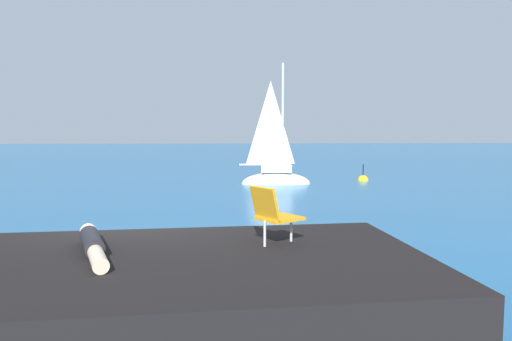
{
  "coord_description": "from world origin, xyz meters",
  "views": [
    {
      "loc": [
        1.68,
        -8.34,
        2.63
      ],
      "look_at": [
        2.7,
        11.0,
        0.93
      ],
      "focal_mm": 32.65,
      "sensor_mm": 36.0,
      "label": 1
    }
  ],
  "objects": [
    {
      "name": "boulder_seaward",
      "position": [
        1.01,
        -1.12,
        0.0
      ],
      "size": [
        1.1,
        1.12,
        0.66
      ],
      "primitive_type": "cube",
      "rotation": [
        -0.12,
        -0.12,
        1.07
      ],
      "color": "black",
      "rests_on": "ground"
    },
    {
      "name": "sailboat_near",
      "position": [
        3.81,
        14.01,
        0.34
      ],
      "size": [
        3.45,
        1.22,
        6.36
      ],
      "rotation": [
        0.0,
        0.0,
        6.26
      ],
      "color": "white",
      "rests_on": "ground"
    },
    {
      "name": "ground_plane",
      "position": [
        0.0,
        0.0,
        0.0
      ],
      "size": [
        160.0,
        160.0,
        0.0
      ],
      "primitive_type": "plane",
      "color": "#236093"
    },
    {
      "name": "beach_chair",
      "position": [
        2.23,
        -2.23,
        1.53
      ],
      "size": [
        0.76,
        0.73,
        0.8
      ],
      "rotation": [
        0.0,
        0.0,
        0.61
      ],
      "color": "orange",
      "rests_on": "shore_ledge"
    },
    {
      "name": "shore_ledge",
      "position": [
        1.0,
        -2.8,
        0.55
      ],
      "size": [
        6.42,
        3.97,
        1.09
      ],
      "primitive_type": "cube",
      "rotation": [
        0.0,
        0.0,
        0.08
      ],
      "color": "black",
      "rests_on": "ground"
    },
    {
      "name": "person_sunbather",
      "position": [
        -0.06,
        -2.52,
        1.2
      ],
      "size": [
        0.79,
        1.68,
        0.25
      ],
      "rotation": [
        0.0,
        0.0,
        5.08
      ],
      "color": "black",
      "rests_on": "shore_ledge"
    },
    {
      "name": "boulder_inland",
      "position": [
        3.73,
        -1.18,
        0.0
      ],
      "size": [
        1.59,
        1.58,
        0.93
      ],
      "primitive_type": "cube",
      "rotation": [
        0.15,
        -0.09,
        2.12
      ],
      "color": "black",
      "rests_on": "ground"
    },
    {
      "name": "marker_buoy",
      "position": [
        8.46,
        15.24,
        0.01
      ],
      "size": [
        0.56,
        0.56,
        1.13
      ],
      "color": "yellow",
      "rests_on": "ground"
    }
  ]
}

